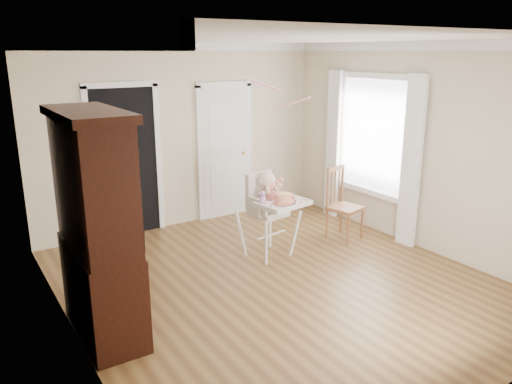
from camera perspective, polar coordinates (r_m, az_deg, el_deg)
floor at (r=5.87m, az=2.58°, el=-10.23°), size 5.00×5.00×0.00m
ceiling at (r=5.28m, az=2.96°, el=17.12°), size 5.00×5.00×0.00m
wall_back at (r=7.56m, az=-8.35°, el=6.31°), size 4.50×0.00×4.50m
wall_left at (r=4.54m, az=-21.07°, el=-0.97°), size 0.00×5.00×5.00m
wall_right at (r=6.94m, az=18.13°, el=4.86°), size 0.00×5.00×5.00m
crown_molding at (r=5.28m, az=2.95°, el=16.47°), size 4.50×5.00×0.12m
doorway at (r=7.27m, az=-14.69°, el=3.64°), size 1.06×0.05×2.22m
closet_door at (r=7.90m, az=-3.55°, el=4.47°), size 0.96×0.09×2.13m
window_right at (r=7.43m, az=12.98°, el=5.41°), size 0.13×1.84×2.30m
high_chair at (r=6.34m, az=1.47°, el=-1.54°), size 0.74×0.87×1.11m
baby at (r=6.31m, az=1.33°, el=-0.03°), size 0.35×0.26×0.51m
cake at (r=6.10m, az=3.19°, el=-0.79°), size 0.29×0.29×0.13m
sippy_cup at (r=6.05m, az=0.72°, el=-0.82°), size 0.07×0.07×0.17m
china_cabinet at (r=4.70m, az=-17.64°, el=-3.86°), size 0.56×1.25×2.11m
dining_chair at (r=7.14m, az=9.95°, el=-1.55°), size 0.50×0.50×1.02m
streamer at (r=5.60m, az=0.90°, el=12.16°), size 0.24×0.45×0.15m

